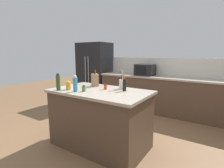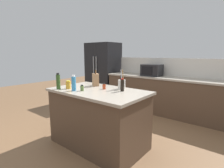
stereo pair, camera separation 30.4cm
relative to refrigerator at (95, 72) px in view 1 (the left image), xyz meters
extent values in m
plane|color=brown|center=(1.92, -2.25, -0.92)|extent=(14.00, 14.00, 0.00)
cube|color=#4C3828|center=(2.22, -0.05, -0.47)|extent=(3.32, 0.62, 0.90)
cube|color=#9E9384|center=(2.22, -0.05, 0.00)|extent=(3.36, 0.66, 0.04)
cube|color=beige|center=(2.22, 0.27, 0.25)|extent=(3.32, 0.03, 0.46)
cube|color=#4C3828|center=(1.92, -2.25, -0.47)|extent=(1.51, 0.86, 0.90)
cube|color=#9E9384|center=(1.92, -2.25, 0.00)|extent=(1.57, 0.92, 0.04)
cube|color=black|center=(0.00, 0.00, 0.00)|extent=(0.99, 0.72, 1.85)
cube|color=#2D2D2D|center=(0.00, -0.36, 0.00)|extent=(0.01, 0.00, 1.76)
cylinder|color=#ADB2B7|center=(-0.06, -0.38, 0.00)|extent=(0.02, 0.02, 1.02)
cylinder|color=#ADB2B7|center=(0.06, -0.38, 0.00)|extent=(0.02, 0.02, 1.02)
cube|color=black|center=(1.75, -0.05, 0.16)|extent=(0.48, 0.38, 0.30)
cube|color=black|center=(1.71, -0.24, 0.16)|extent=(0.30, 0.01, 0.21)
cube|color=#936B47|center=(1.62, -2.01, 0.13)|extent=(0.16, 0.16, 0.22)
cylinder|color=black|center=(1.60, -1.99, 0.27)|extent=(0.02, 0.02, 0.07)
cylinder|color=black|center=(1.62, -2.01, 0.27)|extent=(0.02, 0.02, 0.07)
cylinder|color=brown|center=(1.65, -2.03, 0.27)|extent=(0.02, 0.02, 0.07)
cylinder|color=beige|center=(2.16, -1.94, 0.09)|extent=(0.12, 0.12, 0.15)
cylinder|color=olive|center=(2.17, -1.93, 0.25)|extent=(0.01, 0.05, 0.18)
cylinder|color=black|center=(2.14, -1.94, 0.25)|extent=(0.01, 0.05, 0.18)
cylinder|color=#B2B2B7|center=(2.16, -1.96, 0.25)|extent=(0.01, 0.03, 0.18)
cylinder|color=black|center=(2.27, -2.08, 0.11)|extent=(0.06, 0.06, 0.18)
cylinder|color=#B22319|center=(2.27, -2.08, 0.21)|extent=(0.04, 0.04, 0.02)
cylinder|color=#3384BC|center=(1.66, -2.53, 0.13)|extent=(0.07, 0.07, 0.22)
cylinder|color=white|center=(1.66, -2.53, 0.25)|extent=(0.04, 0.04, 0.03)
cylinder|color=#567038|center=(1.76, -2.45, 0.06)|extent=(0.06, 0.06, 0.08)
cylinder|color=black|center=(1.76, -2.45, 0.10)|extent=(0.04, 0.04, 0.02)
cylinder|color=gold|center=(1.46, -2.48, 0.08)|extent=(0.08, 0.08, 0.12)
cylinder|color=gold|center=(1.46, -2.48, 0.15)|extent=(0.05, 0.05, 0.02)
cylinder|color=#2D4C1E|center=(1.37, -2.61, 0.14)|extent=(0.06, 0.06, 0.24)
cylinder|color=black|center=(1.37, -2.61, 0.27)|extent=(0.04, 0.04, 0.03)
cylinder|color=#B73D1E|center=(1.95, -2.14, 0.06)|extent=(0.05, 0.05, 0.08)
cylinder|color=black|center=(1.95, -2.14, 0.11)|extent=(0.03, 0.03, 0.02)
camera|label=1|loc=(3.57, -4.41, 0.59)|focal=28.00mm
camera|label=2|loc=(3.81, -4.23, 0.59)|focal=28.00mm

